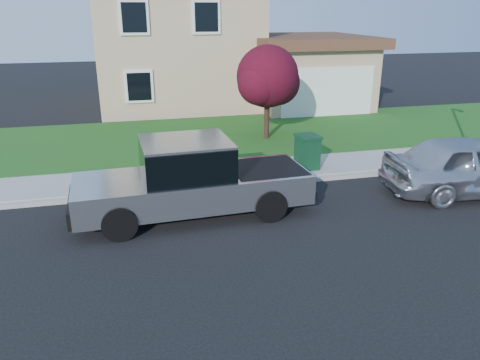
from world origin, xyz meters
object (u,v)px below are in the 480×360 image
object	(u,v)px
sedan	(473,166)
ornamental_tree	(268,79)
woman	(208,167)
trash_bin	(307,152)
pickup_truck	(192,180)

from	to	relation	value
sedan	ornamental_tree	world-z (taller)	ornamental_tree
woman	trash_bin	size ratio (longest dim) A/B	1.52
ornamental_tree	trash_bin	bearing A→B (deg)	-88.56
sedan	trash_bin	xyz separation A→B (m)	(-3.85, 2.82, -0.14)
trash_bin	ornamental_tree	bearing A→B (deg)	85.79
pickup_truck	trash_bin	bearing A→B (deg)	27.69
ornamental_tree	trash_bin	distance (m)	4.39
trash_bin	pickup_truck	bearing A→B (deg)	-155.42
ornamental_tree	trash_bin	xyz separation A→B (m)	(0.10, -4.04, -1.71)
pickup_truck	woman	size ratio (longest dim) A/B	3.70
ornamental_tree	woman	bearing A→B (deg)	-123.01
trash_bin	woman	bearing A→B (deg)	-168.85
pickup_truck	sedan	bearing A→B (deg)	-6.00
woman	sedan	distance (m)	7.46
woman	sedan	xyz separation A→B (m)	(7.24, -1.80, 0.06)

